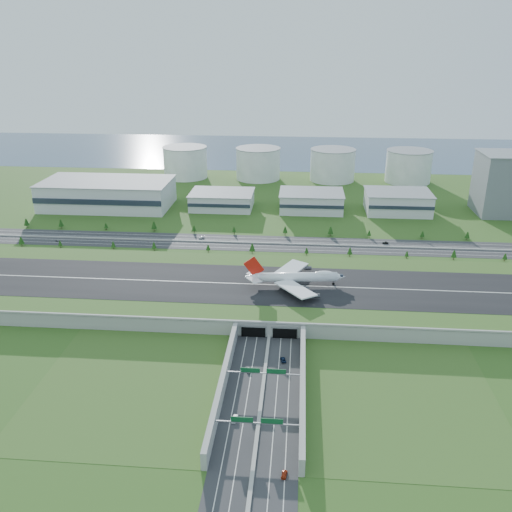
# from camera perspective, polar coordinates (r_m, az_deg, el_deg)

# --- Properties ---
(ground) EXTENTS (1200.00, 1200.00, 0.00)m
(ground) POSITION_cam_1_polar(r_m,az_deg,el_deg) (340.63, 1.90, -4.31)
(ground) COLOR #345019
(ground) RESTS_ON ground
(airfield_deck) EXTENTS (520.00, 100.00, 9.20)m
(airfield_deck) POSITION_cam_1_polar(r_m,az_deg,el_deg) (338.76, 1.91, -3.69)
(airfield_deck) COLOR gray
(airfield_deck) RESTS_ON ground
(underpass_road) EXTENTS (38.80, 120.40, 8.00)m
(underpass_road) POSITION_cam_1_polar(r_m,az_deg,el_deg) (253.20, 0.68, -13.50)
(underpass_road) COLOR #28282B
(underpass_road) RESTS_ON ground
(sign_gantry_near) EXTENTS (38.70, 0.70, 9.80)m
(sign_gantry_near) POSITION_cam_1_polar(r_m,az_deg,el_deg) (254.79, 0.76, -12.29)
(sign_gantry_near) COLOR gray
(sign_gantry_near) RESTS_ON ground
(sign_gantry_far) EXTENTS (38.70, 0.70, 9.80)m
(sign_gantry_far) POSITION_cam_1_polar(r_m,az_deg,el_deg) (226.72, 0.09, -17.23)
(sign_gantry_far) COLOR gray
(sign_gantry_far) RESTS_ON ground
(north_expressway) EXTENTS (560.00, 36.00, 0.12)m
(north_expressway) POSITION_cam_1_polar(r_m,az_deg,el_deg) (427.92, 2.58, 1.28)
(north_expressway) COLOR #28282B
(north_expressway) RESTS_ON ground
(tree_row) EXTENTS (503.05, 48.58, 8.41)m
(tree_row) POSITION_cam_1_polar(r_m,az_deg,el_deg) (427.41, 1.74, 1.90)
(tree_row) COLOR #3D2819
(tree_row) RESTS_ON ground
(hangar_west) EXTENTS (120.00, 60.00, 25.00)m
(hangar_west) POSITION_cam_1_polar(r_m,az_deg,el_deg) (541.85, -15.35, 6.32)
(hangar_west) COLOR silver
(hangar_west) RESTS_ON ground
(hangar_mid_a) EXTENTS (58.00, 42.00, 15.00)m
(hangar_mid_a) POSITION_cam_1_polar(r_m,az_deg,el_deg) (521.00, -3.60, 5.89)
(hangar_mid_a) COLOR silver
(hangar_mid_a) RESTS_ON ground
(hangar_mid_b) EXTENTS (58.00, 42.00, 17.00)m
(hangar_mid_b) POSITION_cam_1_polar(r_m,az_deg,el_deg) (515.48, 5.84, 5.76)
(hangar_mid_b) COLOR silver
(hangar_mid_b) RESTS_ON ground
(hangar_mid_c) EXTENTS (58.00, 42.00, 19.00)m
(hangar_mid_c) POSITION_cam_1_polar(r_m,az_deg,el_deg) (522.99, 14.68, 5.50)
(hangar_mid_c) COLOR silver
(hangar_mid_c) RESTS_ON ground
(office_tower) EXTENTS (46.00, 46.00, 55.00)m
(office_tower) POSITION_cam_1_polar(r_m,az_deg,el_deg) (547.72, 24.67, 6.89)
(office_tower) COLOR slate
(office_tower) RESTS_ON ground
(fuel_tank_a) EXTENTS (50.00, 50.00, 35.00)m
(fuel_tank_a) POSITION_cam_1_polar(r_m,az_deg,el_deg) (643.89, -7.44, 9.74)
(fuel_tank_a) COLOR silver
(fuel_tank_a) RESTS_ON ground
(fuel_tank_b) EXTENTS (50.00, 50.00, 35.00)m
(fuel_tank_b) POSITION_cam_1_polar(r_m,az_deg,el_deg) (631.63, 0.23, 9.68)
(fuel_tank_b) COLOR silver
(fuel_tank_b) RESTS_ON ground
(fuel_tank_c) EXTENTS (50.00, 50.00, 35.00)m
(fuel_tank_c) POSITION_cam_1_polar(r_m,az_deg,el_deg) (630.69, 8.06, 9.45)
(fuel_tank_c) COLOR silver
(fuel_tank_c) RESTS_ON ground
(fuel_tank_d) EXTENTS (50.00, 50.00, 35.00)m
(fuel_tank_d) POSITION_cam_1_polar(r_m,az_deg,el_deg) (641.12, 15.75, 9.06)
(fuel_tank_d) COLOR silver
(fuel_tank_d) RESTS_ON ground
(bay_water) EXTENTS (1200.00, 260.00, 0.06)m
(bay_water) POSITION_cam_1_polar(r_m,az_deg,el_deg) (799.92, 3.77, 10.93)
(bay_water) COLOR #354B66
(bay_water) RESTS_ON ground
(boeing_747) EXTENTS (63.30, 59.55, 19.59)m
(boeing_747) POSITION_cam_1_polar(r_m,az_deg,el_deg) (335.60, 4.17, -2.21)
(boeing_747) COLOR white
(boeing_747) RESTS_ON airfield_deck
(car_0) EXTENTS (2.16, 4.75, 1.58)m
(car_0) POSITION_cam_1_polar(r_m,az_deg,el_deg) (268.28, -0.75, -11.90)
(car_0) COLOR #ADAEB2
(car_0) RESTS_ON ground
(car_1) EXTENTS (2.51, 5.28, 1.67)m
(car_1) POSITION_cam_1_polar(r_m,az_deg,el_deg) (238.84, -2.25, -16.75)
(car_1) COLOR white
(car_1) RESTS_ON ground
(car_2) EXTENTS (3.54, 5.74, 1.48)m
(car_2) POSITION_cam_1_polar(r_m,az_deg,el_deg) (276.33, 2.87, -10.84)
(car_2) COLOR #0B1A37
(car_2) RESTS_ON ground
(car_3) EXTENTS (2.58, 5.07, 1.41)m
(car_3) POSITION_cam_1_polar(r_m,az_deg,el_deg) (215.38, 2.99, -21.96)
(car_3) COLOR #A1290E
(car_3) RESTS_ON ground
(car_4) EXTENTS (4.22, 2.75, 1.34)m
(car_4) POSITION_cam_1_polar(r_m,az_deg,el_deg) (460.31, -20.16, 1.52)
(car_4) COLOR #5B5B60
(car_4) RESTS_ON ground
(car_5) EXTENTS (4.97, 2.28, 1.58)m
(car_5) POSITION_cam_1_polar(r_m,az_deg,el_deg) (439.49, 13.46, 1.36)
(car_5) COLOR black
(car_5) RESTS_ON ground
(car_7) EXTENTS (5.45, 3.66, 1.47)m
(car_7) POSITION_cam_1_polar(r_m,az_deg,el_deg) (441.46, -5.77, 1.95)
(car_7) COLOR silver
(car_7) RESTS_ON ground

